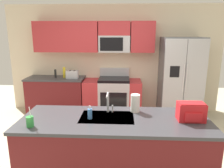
% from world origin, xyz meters
% --- Properties ---
extents(ground_plane, '(9.00, 9.00, 0.00)m').
position_xyz_m(ground_plane, '(0.00, 0.00, 0.00)').
color(ground_plane, beige).
rests_on(ground_plane, ground).
extents(kitchen_wall_unit, '(5.20, 0.43, 2.60)m').
position_xyz_m(kitchen_wall_unit, '(-0.14, 2.08, 1.47)').
color(kitchen_wall_unit, beige).
rests_on(kitchen_wall_unit, ground).
extents(back_counter, '(1.37, 0.63, 0.90)m').
position_xyz_m(back_counter, '(-1.38, 1.80, 0.45)').
color(back_counter, maroon).
rests_on(back_counter, ground).
extents(range_oven, '(1.36, 0.61, 1.10)m').
position_xyz_m(range_oven, '(-0.01, 1.80, 0.44)').
color(range_oven, '#B7BABF').
rests_on(range_oven, ground).
extents(refrigerator, '(0.90, 0.76, 1.85)m').
position_xyz_m(refrigerator, '(1.55, 1.73, 0.93)').
color(refrigerator, '#4C4F54').
rests_on(refrigerator, ground).
extents(island_counter, '(2.37, 0.90, 0.90)m').
position_xyz_m(island_counter, '(0.14, -0.61, 0.45)').
color(island_counter, maroon).
rests_on(island_counter, ground).
extents(toaster, '(0.28, 0.16, 0.18)m').
position_xyz_m(toaster, '(-0.95, 1.75, 0.99)').
color(toaster, '#B7BABF').
rests_on(toaster, back_counter).
extents(pepper_mill, '(0.05, 0.05, 0.19)m').
position_xyz_m(pepper_mill, '(-1.37, 1.80, 1.00)').
color(pepper_mill, black).
rests_on(pepper_mill, back_counter).
extents(bottle_yellow, '(0.06, 0.06, 0.25)m').
position_xyz_m(bottle_yellow, '(-1.16, 1.80, 1.02)').
color(bottle_yellow, yellow).
rests_on(bottle_yellow, back_counter).
extents(sink_faucet, '(0.08, 0.21, 0.28)m').
position_xyz_m(sink_faucet, '(0.04, -0.42, 1.07)').
color(sink_faucet, '#B7BABF').
rests_on(sink_faucet, island_counter).
extents(drink_cup_green, '(0.08, 0.08, 0.24)m').
position_xyz_m(drink_cup_green, '(-0.82, -0.90, 0.96)').
color(drink_cup_green, green).
rests_on(drink_cup_green, island_counter).
extents(soap_dispenser, '(0.06, 0.06, 0.17)m').
position_xyz_m(soap_dispenser, '(-0.17, -0.63, 0.97)').
color(soap_dispenser, '#4C8CD8').
rests_on(soap_dispenser, island_counter).
extents(paper_towel_roll, '(0.12, 0.12, 0.24)m').
position_xyz_m(paper_towel_roll, '(0.41, -0.35, 1.02)').
color(paper_towel_roll, white).
rests_on(paper_towel_roll, island_counter).
extents(backpack, '(0.32, 0.22, 0.23)m').
position_xyz_m(backpack, '(1.07, -0.62, 1.02)').
color(backpack, red).
rests_on(backpack, island_counter).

